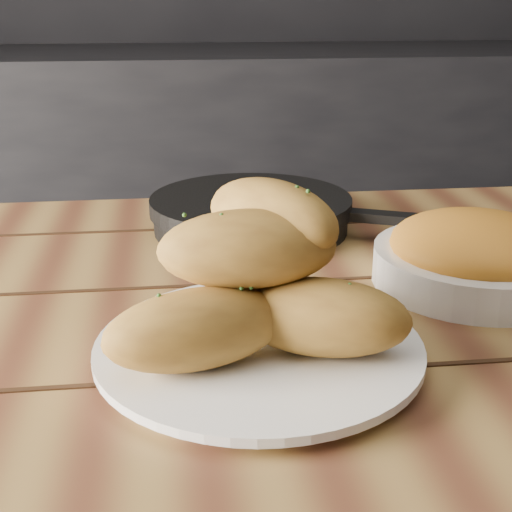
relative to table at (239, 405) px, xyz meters
The scene contains 6 objects.
counter 1.44m from the table, 82.37° to the left, with size 2.80×0.60×0.90m, color black.
table is the anchor object (origin of this frame).
plate 0.13m from the table, 81.75° to the right, with size 0.28×0.28×0.02m.
bread_rolls 0.18m from the table, 82.62° to the right, with size 0.27×0.21×0.14m.
skillet 0.31m from the table, 80.71° to the left, with size 0.39×0.27×0.05m.
bowl 0.30m from the table, 14.92° to the left, with size 0.22×0.22×0.08m.
Camera 1 is at (-0.25, -0.33, 1.05)m, focal length 50.00 mm.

